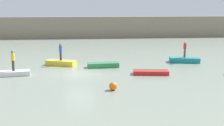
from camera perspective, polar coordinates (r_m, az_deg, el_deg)
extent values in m
plane|color=gray|center=(27.84, -6.03, -1.94)|extent=(120.00, 120.00, 0.00)
cube|color=gray|center=(56.98, -5.87, 6.53)|extent=(80.00, 1.20, 3.85)
cube|color=white|center=(28.20, -17.64, -1.81)|extent=(2.86, 1.38, 0.41)
cube|color=gold|center=(31.82, -9.38, 0.04)|extent=(3.19, 2.12, 0.50)
cube|color=#2D7F47|center=(30.43, -1.62, -0.35)|extent=(3.09, 1.32, 0.46)
cube|color=red|center=(27.62, 7.16, -1.70)|extent=(3.21, 1.60, 0.35)
cube|color=teal|center=(33.87, 13.18, 0.57)|extent=(3.34, 1.89, 0.53)
cylinder|color=#4C4C56|center=(33.75, 13.23, 1.80)|extent=(0.22, 0.22, 0.93)
cylinder|color=red|center=(33.65, 13.29, 3.06)|extent=(0.32, 0.32, 0.57)
sphere|color=beige|center=(33.60, 13.32, 3.74)|extent=(0.23, 0.23, 0.23)
cylinder|color=#38332D|center=(28.07, -17.72, -0.48)|extent=(0.22, 0.22, 0.92)
cylinder|color=yellow|center=(27.93, -17.81, 1.08)|extent=(0.32, 0.32, 0.63)
sphere|color=#936B4C|center=(27.87, -17.86, 1.98)|extent=(0.26, 0.26, 0.26)
cylinder|color=#38332D|center=(31.70, -9.42, 1.28)|extent=(0.22, 0.22, 0.90)
cylinder|color=blue|center=(31.59, -9.46, 2.62)|extent=(0.32, 0.32, 0.59)
sphere|color=#936B4C|center=(31.53, -9.48, 3.38)|extent=(0.26, 0.26, 0.26)
sphere|color=orange|center=(22.36, 0.21, -4.26)|extent=(0.60, 0.60, 0.60)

